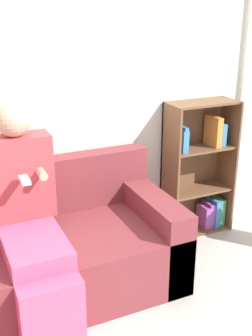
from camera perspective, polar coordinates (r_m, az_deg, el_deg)
The scene contains 4 objects.
back_wall at distance 2.89m, azimuth -14.54°, elevation 10.32°, with size 10.00×0.06×2.55m.
couch at distance 2.81m, azimuth -14.01°, elevation -12.20°, with size 2.03×0.83×0.81m.
adult_seated at distance 2.57m, azimuth -13.14°, elevation -5.84°, with size 0.41×0.80×1.26m.
bookshelf at distance 3.49m, azimuth 9.88°, elevation -0.42°, with size 0.56×0.27×1.10m.
Camera 1 is at (-0.51, -1.84, 1.77)m, focal length 45.00 mm.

